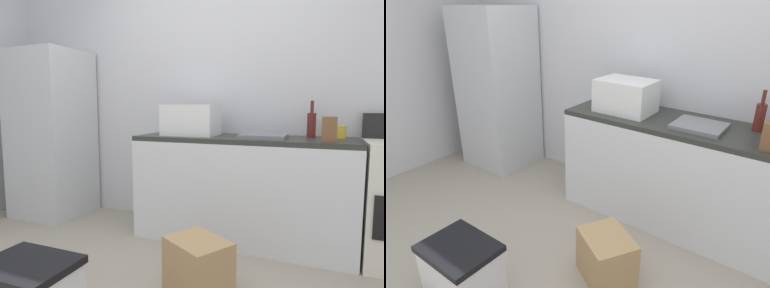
{
  "view_description": "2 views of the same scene",
  "coord_description": "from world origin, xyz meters",
  "views": [
    {
      "loc": [
        0.94,
        -1.51,
        1.15
      ],
      "look_at": [
        0.03,
        0.74,
        0.87
      ],
      "focal_mm": 30.64,
      "sensor_mm": 36.0,
      "label": 1
    },
    {
      "loc": [
        1.19,
        -1.28,
        1.77
      ],
      "look_at": [
        -0.31,
        0.71,
        0.72
      ],
      "focal_mm": 31.92,
      "sensor_mm": 36.0,
      "label": 2
    }
  ],
  "objects": [
    {
      "name": "sink_basin",
      "position": [
        0.48,
        1.15,
        0.92
      ],
      "size": [
        0.36,
        0.32,
        0.03
      ],
      "primitive_type": "cube",
      "color": "slate",
      "rests_on": "kitchen_counter"
    },
    {
      "name": "cardboard_box_medium",
      "position": [
        0.25,
        0.29,
        0.17
      ],
      "size": [
        0.47,
        0.44,
        0.34
      ],
      "primitive_type": "cube",
      "rotation": [
        0.0,
        0.0,
        -0.54
      ],
      "color": "tan",
      "rests_on": "ground_plane"
    },
    {
      "name": "wall_back",
      "position": [
        0.0,
        1.55,
        1.3
      ],
      "size": [
        5.0,
        0.1,
        2.6
      ],
      "primitive_type": "cube",
      "color": "silver",
      "rests_on": "ground_plane"
    },
    {
      "name": "knife_block",
      "position": [
        0.97,
        1.01,
        0.99
      ],
      "size": [
        0.1,
        0.1,
        0.18
      ],
      "primitive_type": "cube",
      "color": "brown",
      "rests_on": "kitchen_counter"
    },
    {
      "name": "kitchen_counter",
      "position": [
        0.3,
        1.2,
        0.45
      ],
      "size": [
        1.8,
        0.6,
        0.9
      ],
      "color": "silver",
      "rests_on": "ground_plane"
    },
    {
      "name": "wine_bottle",
      "position": [
        0.83,
        1.34,
        1.01
      ],
      "size": [
        0.07,
        0.07,
        0.3
      ],
      "color": "#591E19",
      "rests_on": "kitchen_counter"
    },
    {
      "name": "coffee_mug",
      "position": [
        1.06,
        1.35,
        0.95
      ],
      "size": [
        0.08,
        0.08,
        0.1
      ],
      "primitive_type": "cylinder",
      "color": "gold",
      "rests_on": "kitchen_counter"
    },
    {
      "name": "microwave",
      "position": [
        -0.16,
        1.17,
        1.04
      ],
      "size": [
        0.46,
        0.34,
        0.27
      ],
      "primitive_type": "cube",
      "color": "white",
      "rests_on": "kitchen_counter"
    },
    {
      "name": "refrigerator",
      "position": [
        -1.75,
        1.15,
        0.86
      ],
      "size": [
        0.68,
        0.66,
        1.73
      ],
      "primitive_type": "cube",
      "color": "silver",
      "rests_on": "ground_plane"
    }
  ]
}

